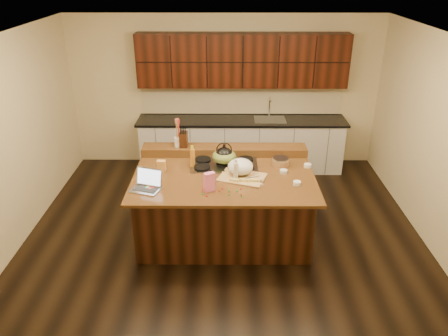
{
  "coord_description": "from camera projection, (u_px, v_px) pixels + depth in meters",
  "views": [
    {
      "loc": [
        0.04,
        -5.18,
        3.5
      ],
      "look_at": [
        0.0,
        0.05,
        1.0
      ],
      "focal_mm": 35.0,
      "sensor_mm": 36.0,
      "label": 1
    }
  ],
  "objects": [
    {
      "name": "gumdrop_2",
      "position": [
        241.0,
        189.0,
        5.42
      ],
      "size": [
        0.02,
        0.02,
        0.02
      ],
      "primitive_type": "ellipsoid",
      "color": "red",
      "rests_on": "island"
    },
    {
      "name": "kitchen_timer",
      "position": [
        261.0,
        181.0,
        5.54
      ],
      "size": [
        0.09,
        0.09,
        0.07
      ],
      "primitive_type": "cone",
      "rotation": [
        0.0,
        0.0,
        -0.19
      ],
      "color": "silver",
      "rests_on": "island"
    },
    {
      "name": "package_box",
      "position": [
        161.0,
        166.0,
        5.85
      ],
      "size": [
        0.12,
        0.08,
        0.16
      ],
      "primitive_type": "cube",
      "rotation": [
        0.0,
        0.0,
        -0.04
      ],
      "color": "#DF9F4E",
      "rests_on": "island"
    },
    {
      "name": "gumdrop_3",
      "position": [
        237.0,
        191.0,
        5.36
      ],
      "size": [
        0.02,
        0.02,
        0.02
      ],
      "primitive_type": "ellipsoid",
      "color": "#198C26",
      "rests_on": "island"
    },
    {
      "name": "oil_bottle",
      "position": [
        192.0,
        158.0,
        5.94
      ],
      "size": [
        0.08,
        0.08,
        0.27
      ],
      "primitive_type": "cylinder",
      "rotation": [
        0.0,
        0.0,
        0.14
      ],
      "color": "#BC7421",
      "rests_on": "island"
    },
    {
      "name": "ramekin_a",
      "position": [
        297.0,
        183.0,
        5.53
      ],
      "size": [
        0.13,
        0.13,
        0.04
      ],
      "primitive_type": "cylinder",
      "rotation": [
        0.0,
        0.0,
        0.4
      ],
      "color": "white",
      "rests_on": "island"
    },
    {
      "name": "cooktop",
      "position": [
        224.0,
        164.0,
        6.05
      ],
      "size": [
        0.92,
        0.52,
        0.05
      ],
      "color": "gray",
      "rests_on": "island"
    },
    {
      "name": "gumdrop_1",
      "position": [
        242.0,
        196.0,
        5.24
      ],
      "size": [
        0.02,
        0.02,
        0.02
      ],
      "primitive_type": "ellipsoid",
      "color": "#198C26",
      "rests_on": "island"
    },
    {
      "name": "utensil_crock",
      "position": [
        178.0,
        142.0,
        6.34
      ],
      "size": [
        0.16,
        0.16,
        0.14
      ],
      "primitive_type": "cylinder",
      "rotation": [
        0.0,
        0.0,
        0.43
      ],
      "color": "white",
      "rests_on": "back_ledge"
    },
    {
      "name": "pink_bag",
      "position": [
        209.0,
        182.0,
        5.34
      ],
      "size": [
        0.15,
        0.13,
        0.25
      ],
      "primitive_type": "cube",
      "rotation": [
        0.0,
        0.0,
        0.53
      ],
      "color": "pink",
      "rests_on": "island"
    },
    {
      "name": "gumdrop_5",
      "position": [
        203.0,
        194.0,
        5.3
      ],
      "size": [
        0.02,
        0.02,
        0.02
      ],
      "primitive_type": "ellipsoid",
      "color": "#198C26",
      "rests_on": "island"
    },
    {
      "name": "wooden_tray",
      "position": [
        241.0,
        169.0,
        5.71
      ],
      "size": [
        0.68,
        0.59,
        0.23
      ],
      "rotation": [
        0.0,
        0.0,
        -0.34
      ],
      "color": "tan",
      "rests_on": "island"
    },
    {
      "name": "room",
      "position": [
        224.0,
        145.0,
        5.6
      ],
      "size": [
        5.52,
        5.02,
        2.72
      ],
      "color": "black",
      "rests_on": "ground"
    },
    {
      "name": "ramekin_c",
      "position": [
        308.0,
        166.0,
        6.0
      ],
      "size": [
        0.1,
        0.1,
        0.04
      ],
      "primitive_type": "cylinder",
      "rotation": [
        0.0,
        0.0,
        0.02
      ],
      "color": "white",
      "rests_on": "island"
    },
    {
      "name": "gumdrop_6",
      "position": [
        222.0,
        189.0,
        5.42
      ],
      "size": [
        0.02,
        0.02,
        0.02
      ],
      "primitive_type": "ellipsoid",
      "color": "red",
      "rests_on": "island"
    },
    {
      "name": "kettle",
      "position": [
        224.0,
        155.0,
        5.99
      ],
      "size": [
        0.26,
        0.26,
        0.22
      ],
      "primitive_type": "ellipsoid",
      "rotation": [
        0.0,
        0.0,
        0.06
      ],
      "color": "black",
      "rests_on": "cooktop"
    },
    {
      "name": "gumdrop_10",
      "position": [
        241.0,
        195.0,
        5.28
      ],
      "size": [
        0.02,
        0.02,
        0.02
      ],
      "primitive_type": "ellipsoid",
      "color": "red",
      "rests_on": "island"
    },
    {
      "name": "laptop",
      "position": [
        147.0,
        184.0,
        5.42
      ],
      "size": [
        0.42,
        0.37,
        0.24
      ],
      "rotation": [
        0.0,
        0.0,
        -0.32
      ],
      "color": "#B7B7BC",
      "rests_on": "island"
    },
    {
      "name": "gumdrop_8",
      "position": [
        203.0,
        189.0,
        5.4
      ],
      "size": [
        0.02,
        0.02,
        0.02
      ],
      "primitive_type": "ellipsoid",
      "color": "red",
      "rests_on": "island"
    },
    {
      "name": "back_counter",
      "position": [
        242.0,
        116.0,
        7.76
      ],
      "size": [
        3.7,
        0.66,
        2.4
      ],
      "color": "silver",
      "rests_on": "ground"
    },
    {
      "name": "candy_plate",
      "position": [
        150.0,
        188.0,
        5.45
      ],
      "size": [
        0.23,
        0.23,
        0.01
      ],
      "primitive_type": "cylinder",
      "rotation": [
        0.0,
        0.0,
        -0.3
      ],
      "color": "white",
      "rests_on": "island"
    },
    {
      "name": "strainer_bowl",
      "position": [
        281.0,
        162.0,
        6.05
      ],
      "size": [
        0.3,
        0.3,
        0.09
      ],
      "primitive_type": "cylinder",
      "rotation": [
        0.0,
        0.0,
        -0.3
      ],
      "color": "#996B3F",
      "rests_on": "island"
    },
    {
      "name": "gumdrop_7",
      "position": [
        229.0,
        191.0,
        5.37
      ],
      "size": [
        0.02,
        0.02,
        0.02
      ],
      "primitive_type": "ellipsoid",
      "color": "#198C26",
      "rests_on": "island"
    },
    {
      "name": "island",
      "position": [
        224.0,
        205.0,
        5.98
      ],
      "size": [
        2.4,
        1.6,
        0.92
      ],
      "color": "black",
      "rests_on": "ground"
    },
    {
      "name": "back_ledge",
      "position": [
        224.0,
        150.0,
        6.39
      ],
      "size": [
        2.4,
        0.3,
        0.12
      ],
      "primitive_type": "cube",
      "color": "black",
      "rests_on": "island"
    },
    {
      "name": "vinegar_bottle",
      "position": [
        236.0,
        172.0,
        5.59
      ],
      "size": [
        0.07,
        0.07,
        0.25
      ],
      "primitive_type": "cylinder",
      "rotation": [
        0.0,
        0.0,
        0.17
      ],
      "color": "silver",
      "rests_on": "island"
    },
    {
      "name": "knife_block",
      "position": [
        184.0,
        139.0,
        6.32
      ],
      "size": [
        0.11,
        0.18,
        0.21
      ],
      "primitive_type": "cube",
      "rotation": [
        0.0,
        0.0,
        -0.03
      ],
      "color": "black",
      "rests_on": "back_ledge"
    },
    {
      "name": "gumdrop_4",
      "position": [
        207.0,
        196.0,
        5.25
      ],
      "size": [
        0.02,
        0.02,
        0.02
      ],
      "primitive_type": "ellipsoid",
      "color": "red",
      "rests_on": "island"
    },
    {
      "name": "gumdrop_9",
      "position": [
        229.0,
        195.0,
        5.28
      ],
      "size": [
        0.02,
        0.02,
        0.02
      ],
      "primitive_type": "ellipsoid",
      "color": "#198C26",
      "rests_on": "island"
    },
    {
      "name": "gumdrop_0",
      "position": [
        220.0,
        191.0,
        5.36
      ],
      "size": [
        0.02,
        0.02,
        0.02
      ],
      "primitive_type": "ellipsoid",
      "color": "red",
      "rests_on": "island"
    },
    {
      "name": "ramekin_b",
      "position": [
        284.0,
        171.0,
        5.84
      ],
      "size": [
        0.11,
        0.11,
        0.04
      ],
      "primitive_type": "cylinder",
      "rotation": [
        0.0,
        0.0,
        0.13
      ],
      "color": "white",
      "rests_on": "island"
    },
    {
      "name": "green_bowl",
      "position": [
        224.0,
        156.0,
        6.0
      ],
      "size": [
        0.33,
        0.33,
        0.18
      ],
      "primitive_type": "ellipsoid",
      "rotation": [
        0.0,
        0.0,
        -0.01
      ],
      "color": "#5E712D",
      "rests_on": "cooktop"
    }
  ]
}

